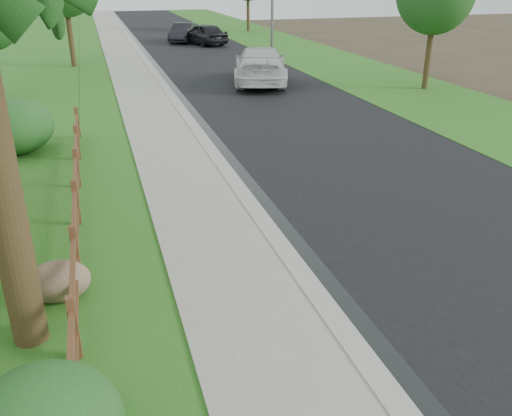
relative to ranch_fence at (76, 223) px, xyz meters
name	(u,v)px	position (x,y,z in m)	size (l,w,h in m)	color
road	(200,52)	(8.20, 28.60, -0.61)	(8.00, 90.00, 0.02)	black
curb	(140,53)	(4.00, 28.60, -0.56)	(0.40, 90.00, 0.12)	gray
wet_gutter	(145,54)	(4.35, 28.60, -0.60)	(0.50, 90.00, 0.00)	black
sidewalk	(121,54)	(2.70, 28.60, -0.57)	(2.20, 90.00, 0.10)	gray
grass_strip	(92,56)	(0.80, 28.60, -0.59)	(1.60, 90.00, 0.06)	#285D1A
lawn_near	(9,59)	(-4.40, 28.60, -0.60)	(9.00, 90.00, 0.04)	#285D1A
verge_far	(291,48)	(15.10, 28.60, -0.60)	(6.00, 90.00, 0.04)	#285D1A
ranch_fence	(76,223)	(0.00, 0.00, 0.00)	(0.12, 16.92, 1.10)	#482A18
white_suv	(260,65)	(8.84, 16.11, 0.31)	(2.55, 6.27, 1.82)	silver
dark_car_mid	(204,34)	(9.28, 32.42, 0.20)	(1.89, 4.70, 1.60)	black
dark_car_far	(183,33)	(8.05, 34.65, 0.12)	(1.52, 4.36, 1.43)	black
boulder	(59,281)	(-0.30, -1.81, -0.25)	(1.09, 0.82, 0.73)	brown
shrub_d	(12,127)	(-1.91, 7.33, 0.24)	(2.52, 2.52, 1.72)	#1D4C1B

